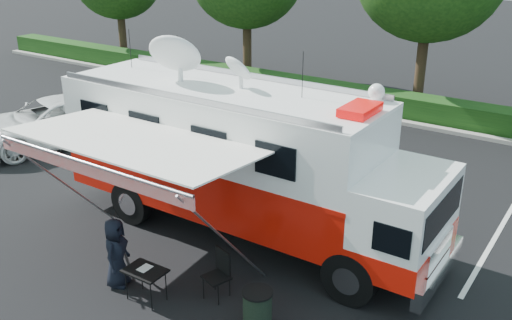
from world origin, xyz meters
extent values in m
plane|color=black|center=(0.00, 0.00, 0.00)|extent=(120.00, 120.00, 0.00)
cube|color=#9E998E|center=(4.00, 11.00, 0.07)|extent=(60.00, 0.35, 0.15)
cube|color=black|center=(4.00, 11.90, 0.50)|extent=(60.00, 1.20, 1.00)
cylinder|color=black|center=(-18.00, 13.00, 2.00)|extent=(0.44, 0.44, 4.00)
cylinder|color=black|center=(-9.00, 13.00, 2.20)|extent=(0.44, 0.44, 4.40)
cylinder|color=black|center=(0.00, 13.00, 2.40)|extent=(0.44, 0.44, 4.80)
cube|color=silver|center=(-12.50, 3.00, 0.00)|extent=(0.12, 5.50, 0.01)
cube|color=silver|center=(-6.50, 3.00, 0.00)|extent=(0.12, 5.50, 0.01)
cube|color=silver|center=(-0.50, 3.00, 0.00)|extent=(0.12, 5.50, 0.01)
cube|color=silver|center=(5.50, 3.00, 0.00)|extent=(0.12, 5.50, 0.01)
cube|color=black|center=(0.00, 0.00, 0.61)|extent=(9.49, 1.54, 0.33)
cylinder|color=black|center=(3.53, -1.21, 0.61)|extent=(1.21, 0.35, 1.21)
cylinder|color=black|center=(3.53, 1.21, 0.61)|extent=(1.21, 0.35, 1.21)
cylinder|color=black|center=(-2.87, -1.21, 0.61)|extent=(1.21, 0.35, 1.21)
cylinder|color=black|center=(-2.87, 1.21, 0.61)|extent=(1.21, 0.35, 1.21)
cube|color=silver|center=(5.02, 0.00, 0.66)|extent=(0.22, 2.76, 0.44)
cube|color=white|center=(4.19, 0.00, 1.71)|extent=(1.54, 2.76, 1.88)
cube|color=red|center=(4.19, 0.00, 1.05)|extent=(1.57, 2.78, 0.61)
cube|color=black|center=(4.91, 0.00, 2.04)|extent=(0.13, 2.46, 0.77)
cube|color=red|center=(-0.77, 0.00, 1.43)|extent=(8.39, 2.76, 1.32)
cube|color=red|center=(-0.77, 0.00, 2.10)|extent=(8.41, 2.78, 0.11)
cube|color=white|center=(-0.77, 0.00, 2.92)|extent=(8.39, 2.76, 1.54)
cube|color=white|center=(-0.77, 0.00, 3.74)|extent=(8.39, 2.76, 0.09)
cube|color=#CC0505|center=(2.98, 0.00, 3.90)|extent=(0.61, 1.05, 0.18)
sphere|color=white|center=(2.87, 1.10, 4.01)|extent=(0.38, 0.38, 0.38)
ellipsoid|color=white|center=(-1.99, -0.17, 4.52)|extent=(1.32, 1.32, 0.40)
ellipsoid|color=white|center=(-0.33, 0.22, 4.30)|extent=(0.77, 0.77, 0.22)
cylinder|color=black|center=(-4.19, 0.44, 4.30)|extent=(0.02, 0.02, 1.10)
cylinder|color=black|center=(-2.43, 0.44, 4.30)|extent=(0.02, 0.02, 1.10)
cylinder|color=black|center=(1.32, 0.44, 4.30)|extent=(0.02, 0.02, 1.10)
cube|color=white|center=(-0.99, -2.70, 3.20)|extent=(5.52, 2.64, 0.22)
cube|color=red|center=(-0.99, -4.01, 3.00)|extent=(5.52, 0.04, 0.31)
cylinder|color=#B2B2B7|center=(-0.99, -4.03, 3.13)|extent=(5.52, 0.07, 0.07)
cylinder|color=#B2B2B7|center=(-3.50, -2.78, 1.58)|extent=(0.05, 2.84, 3.18)
cylinder|color=#B2B2B7|center=(1.52, -2.78, 1.58)|extent=(0.05, 2.84, 3.18)
imported|color=white|center=(-9.81, 1.53, 0.00)|extent=(4.51, 6.57, 1.67)
imported|color=black|center=(-1.02, -3.48, 0.00)|extent=(0.77, 0.93, 1.62)
cube|color=black|center=(-0.08, -3.56, 0.72)|extent=(0.89, 0.63, 0.04)
cylinder|color=black|center=(-0.44, -3.79, 0.36)|extent=(0.02, 0.02, 0.72)
cylinder|color=black|center=(-0.44, -3.33, 0.36)|extent=(0.02, 0.02, 0.72)
cylinder|color=black|center=(0.28, -3.79, 0.36)|extent=(0.02, 0.02, 0.72)
cylinder|color=black|center=(0.28, -3.33, 0.36)|extent=(0.02, 0.02, 0.72)
cube|color=silver|center=(-0.13, -3.51, 0.75)|extent=(0.23, 0.31, 0.01)
cube|color=black|center=(1.11, -2.65, 0.50)|extent=(0.63, 0.63, 0.04)
cube|color=black|center=(1.11, -2.40, 0.78)|extent=(0.49, 0.19, 0.56)
cylinder|color=black|center=(0.91, -2.85, 0.25)|extent=(0.02, 0.02, 0.50)
cylinder|color=black|center=(0.91, -2.45, 0.25)|extent=(0.02, 0.02, 0.50)
cylinder|color=black|center=(1.31, -2.85, 0.25)|extent=(0.02, 0.02, 0.50)
cylinder|color=black|center=(1.31, -2.45, 0.25)|extent=(0.02, 0.02, 0.50)
cylinder|color=black|center=(2.45, -3.08, 0.44)|extent=(0.57, 0.57, 0.88)
cylinder|color=black|center=(2.45, -3.08, 0.90)|extent=(0.62, 0.62, 0.04)
camera|label=1|loc=(7.60, -10.73, 7.40)|focal=40.00mm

